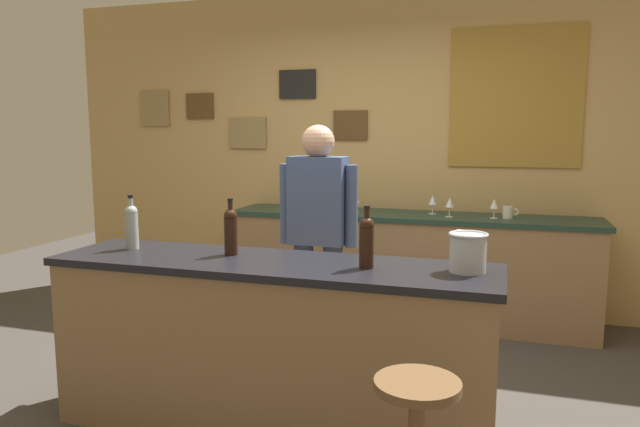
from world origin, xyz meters
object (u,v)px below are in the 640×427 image
at_px(wine_bottle_a, 132,225).
at_px(wine_glass_b, 356,199).
at_px(ice_bucket, 468,251).
at_px(coffee_mug, 508,212).
at_px(wine_bottle_b, 231,230).
at_px(wine_glass_c, 433,201).
at_px(bartender, 318,232).
at_px(wine_glass_a, 322,196).
at_px(wine_glass_d, 450,203).
at_px(wine_bottle_c, 366,240).
at_px(wine_glass_e, 494,204).

relative_size(wine_bottle_a, wine_glass_b, 1.97).
distance_m(ice_bucket, coffee_mug, 1.99).
bearing_deg(wine_bottle_a, coffee_mug, 44.52).
distance_m(wine_bottle_b, wine_glass_c, 2.20).
xyz_separation_m(bartender, wine_glass_b, (-0.05, 1.20, 0.07)).
xyz_separation_m(bartender, wine_glass_a, (-0.38, 1.32, 0.07)).
bearing_deg(wine_glass_b, ice_bucket, -62.07).
height_order(wine_glass_a, wine_glass_d, same).
height_order(wine_bottle_a, wine_glass_c, wine_bottle_a).
relative_size(wine_bottle_a, wine_glass_a, 1.97).
relative_size(wine_bottle_c, wine_glass_d, 1.97).
xyz_separation_m(wine_glass_c, wine_glass_e, (0.49, -0.11, 0.00)).
bearing_deg(ice_bucket, wine_glass_a, 123.33).
relative_size(wine_glass_a, wine_glass_e, 1.00).
bearing_deg(wine_bottle_c, wine_glass_e, 74.45).
height_order(wine_bottle_c, coffee_mug, wine_bottle_c).
height_order(bartender, wine_glass_c, bartender).
bearing_deg(wine_bottle_a, wine_glass_e, 45.47).
bearing_deg(ice_bucket, wine_glass_c, 101.18).
xyz_separation_m(wine_bottle_a, wine_glass_c, (1.43, 2.06, -0.05)).
height_order(ice_bucket, wine_glass_e, ice_bucket).
height_order(wine_glass_d, wine_glass_e, same).
distance_m(wine_glass_b, wine_glass_d, 0.78).
bearing_deg(wine_bottle_b, bartender, 70.81).
bearing_deg(wine_bottle_b, wine_bottle_a, -177.67).
bearing_deg(wine_glass_e, wine_glass_d, -174.80).
bearing_deg(wine_bottle_a, wine_glass_a, 77.16).
bearing_deg(wine_glass_a, wine_glass_c, -1.37).
bearing_deg(wine_glass_b, wine_glass_a, 159.08).
xyz_separation_m(wine_bottle_b, wine_glass_e, (1.32, 1.93, -0.05)).
bearing_deg(wine_bottle_b, wine_glass_d, 62.67).
xyz_separation_m(wine_bottle_a, wine_glass_b, (0.81, 1.96, -0.05)).
bearing_deg(wine_bottle_b, ice_bucket, -0.65).
bearing_deg(ice_bucket, wine_glass_e, 87.53).
xyz_separation_m(wine_glass_d, wine_glass_e, (0.34, 0.03, 0.00)).
bearing_deg(wine_glass_a, wine_bottle_c, -67.42).
distance_m(wine_bottle_b, coffee_mug, 2.43).
distance_m(wine_glass_b, wine_glass_c, 0.64).
distance_m(bartender, wine_glass_b, 1.20).
distance_m(bartender, wine_glass_c, 1.42).
distance_m(ice_bucket, wine_glass_d, 1.93).
xyz_separation_m(wine_bottle_a, wine_glass_d, (1.58, 1.92, -0.05)).
bearing_deg(ice_bucket, wine_glass_d, 97.61).
xyz_separation_m(wine_bottle_b, wine_glass_c, (0.83, 2.04, -0.05)).
xyz_separation_m(wine_glass_d, coffee_mug, (0.44, 0.07, -0.06)).
relative_size(bartender, wine_bottle_b, 5.29).
relative_size(wine_glass_b, wine_glass_e, 1.00).
relative_size(wine_glass_d, wine_glass_e, 1.00).
height_order(ice_bucket, wine_glass_c, ice_bucket).
bearing_deg(wine_glass_d, coffee_mug, 9.08).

